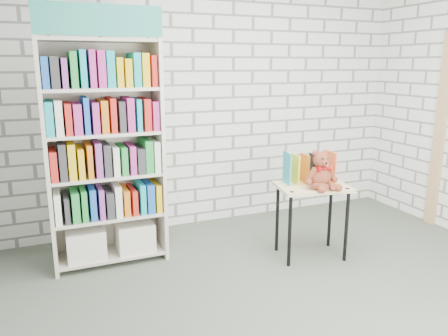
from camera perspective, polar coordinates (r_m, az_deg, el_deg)
name	(u,v)px	position (r m, az deg, el deg)	size (l,w,h in m)	color
ground	(312,304)	(3.51, 11.37, -17.00)	(4.50, 4.50, 0.00)	#475043
room_shell	(324,61)	(3.04, 12.96, 13.48)	(4.52, 4.02, 2.81)	silver
bookshelf	(105,153)	(3.94, -15.29, 1.92)	(0.99, 0.38, 2.22)	beige
display_table	(312,195)	(4.08, 11.45, -3.52)	(0.71, 0.56, 0.69)	#DDC284
table_books	(309,168)	(4.11, 11.04, -0.06)	(0.48, 0.28, 0.27)	teal
teddy_bear	(321,173)	(3.95, 12.62, -0.65)	(0.32, 0.30, 0.34)	#622B1A
door_trim	(440,131)	(5.30, 26.36, 4.32)	(0.05, 0.12, 2.10)	tan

